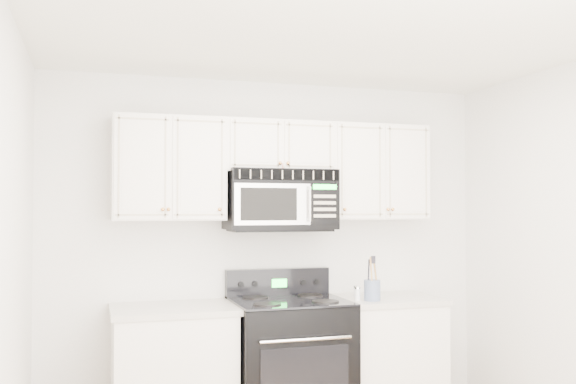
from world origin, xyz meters
name	(u,v)px	position (x,y,z in m)	size (l,w,h in m)	color
room	(361,267)	(0.00, 0.00, 1.30)	(3.51, 3.51, 2.61)	olive
base_cabinet_left	(173,377)	(-0.80, 1.44, 0.43)	(0.86, 0.65, 0.92)	white
base_cabinet_right	(382,361)	(0.80, 1.44, 0.43)	(0.86, 0.65, 0.92)	white
range	(289,362)	(0.04, 1.40, 0.48)	(0.82, 0.75, 1.14)	black
upper_cabinets	(277,166)	(0.00, 1.58, 1.93)	(2.44, 0.37, 0.75)	white
microwave	(280,199)	(0.01, 1.54, 1.68)	(0.81, 0.46, 0.45)	black
utensil_crock	(372,290)	(0.65, 1.28, 1.00)	(0.12, 0.12, 0.33)	slate
shaker_salt	(358,294)	(0.55, 1.32, 0.97)	(0.04, 0.04, 0.10)	silver
shaker_pepper	(356,291)	(0.60, 1.48, 0.97)	(0.04, 0.04, 0.09)	silver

